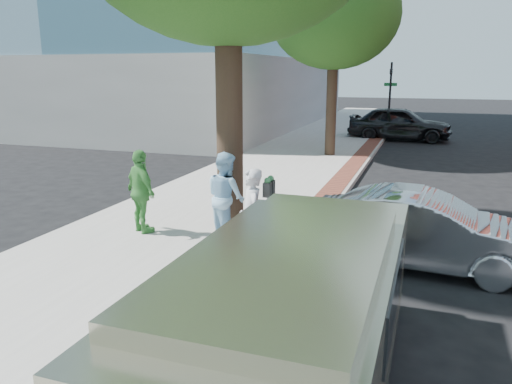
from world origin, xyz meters
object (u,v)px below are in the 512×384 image
at_px(parking_meter, 269,201).
at_px(person_green, 141,192).
at_px(person_officer, 226,197).
at_px(sedan_silver, 423,230).
at_px(person_gray, 251,218).
at_px(bg_car, 400,123).
at_px(van, 297,312).

height_order(parking_meter, person_green, person_green).
height_order(person_officer, person_green, person_officer).
bearing_deg(sedan_silver, person_gray, 119.09).
bearing_deg(parking_meter, sedan_silver, 21.61).
bearing_deg(person_green, sedan_silver, -145.42).
distance_m(parking_meter, person_officer, 1.35).
bearing_deg(parking_meter, person_gray, -132.23).
xyz_separation_m(person_gray, person_officer, (-0.87, 1.02, 0.04)).
bearing_deg(person_green, bg_car, -71.62).
bearing_deg(person_officer, person_green, 41.37).
bearing_deg(person_officer, person_gray, 168.61).
xyz_separation_m(person_gray, sedan_silver, (2.68, 1.22, -0.31)).
relative_size(person_gray, van, 0.34).
bearing_deg(bg_car, parking_meter, 178.10).
relative_size(person_officer, van, 0.35).
distance_m(person_green, sedan_silver, 5.34).
xyz_separation_m(sedan_silver, bg_car, (-1.39, 16.83, 0.18)).
height_order(person_green, sedan_silver, person_green).
xyz_separation_m(person_officer, van, (2.41, -3.98, -0.03)).
relative_size(parking_meter, van, 0.31).
xyz_separation_m(person_green, van, (4.18, -3.88, -0.02)).
height_order(parking_meter, bg_car, bg_car).
height_order(sedan_silver, van, van).
bearing_deg(person_officer, sedan_silver, -138.69).
bearing_deg(person_green, van, 168.47).
xyz_separation_m(person_gray, bg_car, (1.29, 18.05, -0.13)).
xyz_separation_m(sedan_silver, van, (-1.14, -4.18, 0.31)).
distance_m(person_green, bg_car, 17.58).
height_order(person_officer, sedan_silver, person_officer).
xyz_separation_m(parking_meter, person_officer, (-1.09, 0.77, -0.20)).
distance_m(bg_car, van, 21.02).
bearing_deg(van, person_gray, 117.77).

